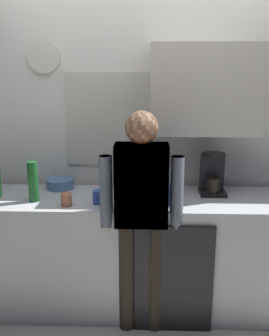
% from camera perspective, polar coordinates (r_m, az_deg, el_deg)
% --- Properties ---
extents(ground_plane, '(8.00, 8.00, 0.00)m').
position_cam_1_polar(ground_plane, '(3.07, 0.94, -22.59)').
color(ground_plane, beige).
extents(kitchen_counter, '(2.82, 0.64, 0.91)m').
position_cam_1_polar(kitchen_counter, '(3.09, 1.08, -12.47)').
color(kitchen_counter, '#B2B7BC').
rests_on(kitchen_counter, ground_plane).
extents(dishwasher_panel, '(0.56, 0.02, 0.82)m').
position_cam_1_polar(dishwasher_panel, '(2.83, 5.89, -16.34)').
color(dishwasher_panel, black).
rests_on(dishwasher_panel, ground_plane).
extents(back_wall_assembly, '(4.42, 0.42, 2.60)m').
position_cam_1_polar(back_wall_assembly, '(3.20, 2.33, 5.54)').
color(back_wall_assembly, white).
rests_on(back_wall_assembly, ground_plane).
extents(coffee_maker, '(0.20, 0.20, 0.33)m').
position_cam_1_polar(coffee_maker, '(3.04, 11.60, -1.06)').
color(coffee_maker, black).
rests_on(coffee_maker, kitchen_counter).
extents(bottle_green_wine, '(0.07, 0.07, 0.30)m').
position_cam_1_polar(bottle_green_wine, '(2.89, -14.94, -1.99)').
color(bottle_green_wine, '#195923').
rests_on(bottle_green_wine, kitchen_counter).
extents(bottle_dark_sauce, '(0.06, 0.06, 0.18)m').
position_cam_1_polar(bottle_dark_sauce, '(3.04, -2.50, -1.93)').
color(bottle_dark_sauce, black).
rests_on(bottle_dark_sauce, kitchen_counter).
extents(cup_terracotta_mug, '(0.08, 0.08, 0.09)m').
position_cam_1_polar(cup_terracotta_mug, '(2.78, -10.16, -4.67)').
color(cup_terracotta_mug, '#B26647').
rests_on(cup_terracotta_mug, kitchen_counter).
extents(cup_blue_mug, '(0.08, 0.08, 0.10)m').
position_cam_1_polar(cup_blue_mug, '(2.79, -5.43, -4.33)').
color(cup_blue_mug, '#3351B2').
rests_on(cup_blue_mug, kitchen_counter).
extents(mixing_bowl, '(0.22, 0.22, 0.08)m').
position_cam_1_polar(mixing_bowl, '(3.19, -11.09, -2.32)').
color(mixing_bowl, '#4C72A5').
rests_on(mixing_bowl, kitchen_counter).
extents(dish_soap, '(0.06, 0.06, 0.18)m').
position_cam_1_polar(dish_soap, '(2.74, 5.75, -4.03)').
color(dish_soap, blue).
rests_on(dish_soap, kitchen_counter).
extents(person_at_sink, '(0.57, 0.22, 1.60)m').
position_cam_1_polar(person_at_sink, '(2.62, 1.02, -5.75)').
color(person_at_sink, brown).
rests_on(person_at_sink, ground_plane).
extents(person_guest, '(0.57, 0.22, 1.60)m').
position_cam_1_polar(person_guest, '(2.62, 1.02, -5.75)').
color(person_guest, brown).
rests_on(person_guest, ground_plane).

